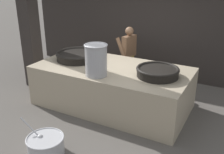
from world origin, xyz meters
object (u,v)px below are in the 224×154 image
(giant_wok_far, at_px, (158,72))
(cook, at_px, (129,54))
(prep_bowl_vegetables, at_px, (46,145))
(giant_wok_near, at_px, (77,55))
(stock_pot, at_px, (96,60))

(giant_wok_far, distance_m, cook, 1.91)
(prep_bowl_vegetables, bearing_deg, giant_wok_near, 111.10)
(giant_wok_near, xyz_separation_m, stock_pot, (0.95, -0.66, 0.23))
(giant_wok_near, distance_m, stock_pot, 1.18)
(stock_pot, bearing_deg, giant_wok_far, 25.47)
(giant_wok_far, distance_m, prep_bowl_vegetables, 2.58)
(stock_pot, distance_m, cook, 1.98)
(giant_wok_near, relative_size, prep_bowl_vegetables, 1.22)
(stock_pot, bearing_deg, prep_bowl_vegetables, -93.38)
(giant_wok_near, height_order, stock_pot, stock_pot)
(stock_pot, distance_m, prep_bowl_vegetables, 1.91)
(giant_wok_far, height_order, cook, cook)
(giant_wok_near, bearing_deg, prep_bowl_vegetables, -68.90)
(giant_wok_near, bearing_deg, giant_wok_far, -3.40)
(giant_wok_far, relative_size, prep_bowl_vegetables, 1.03)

